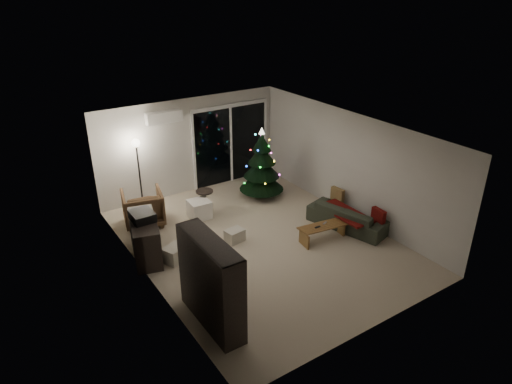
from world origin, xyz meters
TOP-DOWN VIEW (x-y plane):
  - room at (0.46, 1.49)m, footprint 6.50×7.51m
  - bookshelf at (-2.25, -1.66)m, footprint 0.86×1.59m
  - media_cabinet at (-2.25, 0.83)m, footprint 0.82×1.42m
  - stereo at (-2.25, 0.83)m, footprint 0.42×0.50m
  - armchair at (-1.78, 2.16)m, footprint 1.06×1.08m
  - ottoman at (-0.57, 1.73)m, footprint 0.49×0.49m
  - cardboard_box_a at (-1.83, 0.34)m, footprint 0.55×0.49m
  - cardboard_box_b at (-0.43, 0.33)m, footprint 0.43×0.35m
  - side_table at (-0.29, 1.98)m, footprint 0.42×0.42m
  - floor_lamp at (-1.53, 2.91)m, footprint 0.28×0.28m
  - sofa at (2.05, -0.56)m, footprint 1.18×1.96m
  - sofa_throw at (1.95, -0.56)m, footprint 0.57×1.32m
  - cushion_a at (2.30, 0.09)m, footprint 0.14×0.36m
  - cushion_b at (2.30, -1.21)m, footprint 0.13×0.36m
  - coffee_table at (1.20, -0.66)m, footprint 1.11×0.52m
  - remote_a at (1.05, -0.66)m, footprint 0.13×0.04m
  - remote_b at (1.30, -0.61)m, footprint 0.13×0.08m
  - christmas_tree at (1.33, 1.90)m, footprint 1.21×1.21m

SIDE VIEW (x-z plane):
  - cardboard_box_b at x=-0.43m, z-range 0.00..0.27m
  - cardboard_box_a at x=-1.83m, z-range 0.00..0.32m
  - coffee_table at x=1.20m, z-range 0.00..0.34m
  - ottoman at x=-0.57m, z-range 0.00..0.43m
  - side_table at x=-0.29m, z-range 0.00..0.53m
  - sofa at x=2.05m, z-range 0.00..0.54m
  - remote_a at x=1.05m, z-range 0.34..0.36m
  - remote_b at x=1.30m, z-range 0.34..0.36m
  - sofa_throw at x=1.95m, z-range 0.37..0.41m
  - armchair at x=-1.78m, z-range 0.00..0.82m
  - media_cabinet at x=-2.25m, z-range 0.00..0.84m
  - cushion_a at x=2.30m, z-range 0.31..0.66m
  - cushion_b at x=2.30m, z-range 0.31..0.66m
  - bookshelf at x=-2.25m, z-range 0.00..1.55m
  - floor_lamp at x=-1.53m, z-range 0.00..1.74m
  - stereo at x=-2.25m, z-range 0.84..1.01m
  - christmas_tree at x=1.33m, z-range 0.00..1.86m
  - room at x=0.46m, z-range -0.28..2.32m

